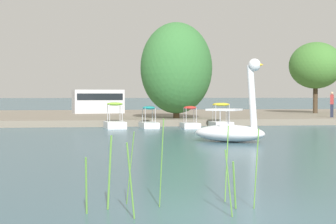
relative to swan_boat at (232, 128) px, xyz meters
name	(u,v)px	position (x,y,z in m)	size (l,w,h in m)	color
ground_plane	(237,217)	(-3.84, -14.91, -0.61)	(673.70, 673.70, 0.00)	#385966
shore_bank_far	(110,116)	(-3.84, 24.91, -0.40)	(137.66, 24.74, 0.42)	slate
swan_boat	(232,128)	(0.00, 0.00, 0.00)	(3.35, 2.96, 3.49)	white
pedal_boat_lime	(115,121)	(-4.26, 10.89, -0.18)	(1.28, 2.15, 1.55)	white
pedal_boat_teal	(149,121)	(-2.23, 10.93, -0.21)	(1.08, 1.90, 1.31)	white
pedal_boat_red	(190,122)	(0.18, 10.40, -0.22)	(1.00, 1.87, 1.32)	white
pedal_boat_yellow	(221,121)	(2.18, 10.81, -0.19)	(1.18, 1.85, 1.50)	white
tree_willow_near_path	(176,68)	(0.11, 14.93, 3.17)	(6.23, 6.52, 6.41)	#4C3823
tree_broadleaf_right	(316,66)	(13.57, 23.75, 3.86)	(5.56, 5.92, 6.04)	#423323
person_on_path	(332,104)	(11.04, 14.75, 0.73)	(0.30, 0.30, 1.79)	#23283D
parked_van	(98,100)	(-4.73, 26.39, 0.89)	(4.43, 2.46, 1.99)	silver
reed_clump_foreground	(164,175)	(-4.95, -14.20, 0.00)	(3.04, 1.52, 1.59)	#568E38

